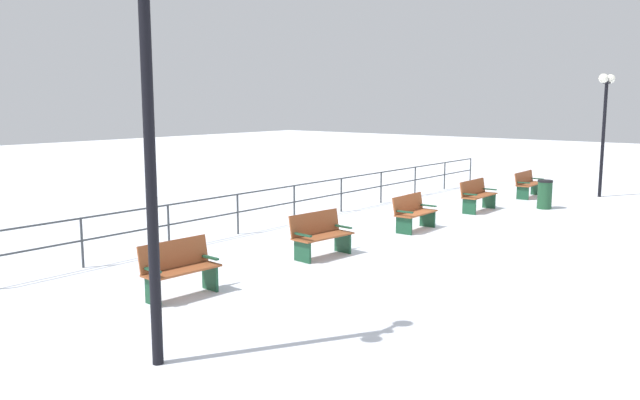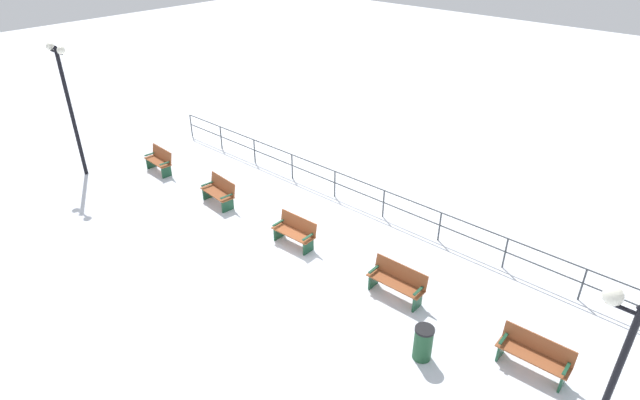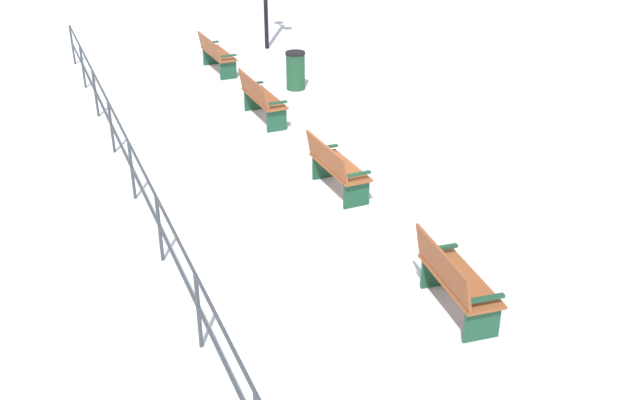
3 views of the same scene
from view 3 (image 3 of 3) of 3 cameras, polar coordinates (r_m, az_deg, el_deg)
name	(u,v)px [view 3 (image 3 of 3)]	position (r m, az deg, el deg)	size (l,w,h in m)	color
ground_plane	(336,192)	(12.57, 1.23, 0.62)	(80.00, 80.00, 0.00)	white
bench_second	(454,280)	(9.44, 10.21, -6.04)	(0.72, 1.48, 0.95)	brown
bench_third	(336,167)	(12.37, 1.21, 2.54)	(0.59, 1.44, 0.91)	brown
bench_fourth	(261,98)	(15.62, -4.56, 7.79)	(0.55, 1.61, 0.94)	brown
bench_fifth	(216,54)	(19.10, -7.97, 11.04)	(0.57, 1.61, 0.88)	brown
waterfront_railing	(143,186)	(11.47, -13.36, 1.06)	(0.05, 19.32, 1.03)	#383D42
trash_bin	(296,70)	(17.62, -1.88, 9.87)	(0.46, 0.46, 0.89)	#1E4C2D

